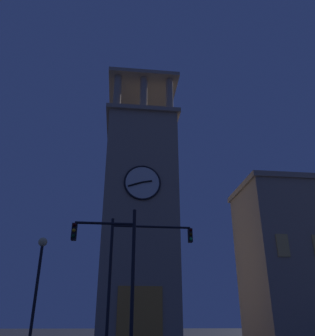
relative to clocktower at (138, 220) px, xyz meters
name	(u,v)px	position (x,y,z in m)	size (l,w,h in m)	color
clocktower	(138,220)	(0.00, 0.00, 0.00)	(6.69, 9.42, 26.29)	gray
traffic_signal_near	(114,261)	(1.84, 14.96, -6.07)	(2.86, 0.41, 6.39)	black
traffic_signal_mid	(136,261)	(0.74, 11.99, -5.58)	(4.45, 0.41, 6.77)	black
street_lamp	(39,272)	(5.41, 12.96, -6.36)	(0.44, 0.44, 5.42)	black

